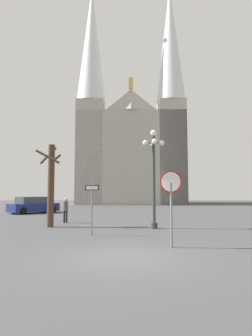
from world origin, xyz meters
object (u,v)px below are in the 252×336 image
(cathedral, at_px, (131,140))
(pedestrian_walking, at_px, (66,208))
(one_way_arrow_sign, at_px, (92,204))
(stop_sign, at_px, (171,193))
(parked_car_near_navy, at_px, (33,205))
(street_lamp, at_px, (154,168))
(bare_tree, at_px, (51,183))

(cathedral, distance_m, pedestrian_walking, 31.97)
(cathedral, height_order, one_way_arrow_sign, cathedral)
(cathedral, height_order, stop_sign, cathedral)
(cathedral, relative_size, pedestrian_walking, 23.55)
(parked_car_near_navy, distance_m, pedestrian_walking, 9.76)
(street_lamp, distance_m, bare_tree, 5.85)
(one_way_arrow_sign, distance_m, pedestrian_walking, 5.91)
(parked_car_near_navy, height_order, pedestrian_walking, pedestrian_walking)
(stop_sign, height_order, pedestrian_walking, stop_sign)
(stop_sign, xyz_separation_m, parked_car_near_navy, (-9.75, 16.97, -1.20))
(parked_car_near_navy, bearing_deg, street_lamp, -49.89)
(cathedral, height_order, parked_car_near_navy, cathedral)
(one_way_arrow_sign, height_order, parked_car_near_navy, one_way_arrow_sign)
(bare_tree, bearing_deg, parked_car_near_navy, 110.63)
(one_way_arrow_sign, relative_size, bare_tree, 0.49)
(stop_sign, distance_m, street_lamp, 5.51)
(stop_sign, xyz_separation_m, street_lamp, (0.05, 5.34, 1.36))
(bare_tree, bearing_deg, stop_sign, -47.30)
(street_lamp, distance_m, parked_car_near_navy, 15.43)
(one_way_arrow_sign, bearing_deg, cathedral, 84.55)
(cathedral, bearing_deg, street_lamp, -90.46)
(stop_sign, height_order, one_way_arrow_sign, stop_sign)
(cathedral, xyz_separation_m, bare_tree, (-5.99, -32.12, -8.25))
(stop_sign, relative_size, street_lamp, 0.51)
(street_lamp, bearing_deg, stop_sign, -90.59)
(stop_sign, xyz_separation_m, bare_tree, (-5.68, 6.15, 0.55))
(stop_sign, distance_m, bare_tree, 8.39)
(cathedral, distance_m, one_way_arrow_sign, 36.77)
(one_way_arrow_sign, distance_m, bare_tree, 4.33)
(stop_sign, bearing_deg, one_way_arrow_sign, 137.01)
(street_lamp, bearing_deg, bare_tree, 171.89)
(street_lamp, relative_size, pedestrian_walking, 3.43)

